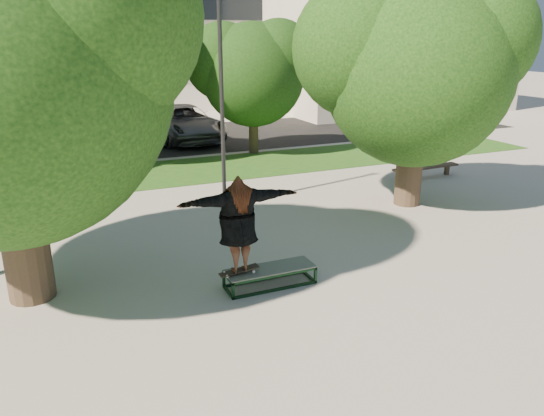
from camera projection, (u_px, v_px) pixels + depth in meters
name	position (u px, v px, depth m)	size (l,w,h in m)	color
ground	(257.00, 279.00, 10.84)	(120.00, 120.00, 0.00)	#A19C94
grass_strip	(186.00, 171.00, 19.50)	(30.00, 4.00, 0.02)	#184814
asphalt_strip	(129.00, 142.00, 24.79)	(40.00, 8.00, 0.01)	black
tree_right	(414.00, 61.00, 14.51)	(6.24, 5.33, 6.51)	#38281E
bg_tree_mid	(108.00, 56.00, 19.72)	(5.76, 4.92, 6.24)	#38281E
bg_tree_right	(251.00, 68.00, 21.53)	(5.04, 4.31, 5.43)	#38281E
lamppost	(222.00, 97.00, 14.60)	(0.25, 0.15, 6.11)	#2D2D30
side_building	(382.00, 47.00, 35.61)	(15.00, 10.00, 8.00)	beige
grind_box	(270.00, 277.00, 10.53)	(1.80, 0.60, 0.38)	black
skater_rig	(238.00, 224.00, 9.91)	(2.33, 0.69, 1.96)	white
bench	(426.00, 168.00, 18.54)	(2.66, 0.40, 0.41)	#4A3A2C
car_dark	(9.00, 131.00, 23.09)	(1.64, 4.72, 1.55)	black
car_grey	(183.00, 123.00, 25.10)	(2.71, 5.87, 1.63)	#5B5B60
car_silver_b	(153.00, 122.00, 25.46)	(2.19, 5.38, 1.56)	#AFAFB4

